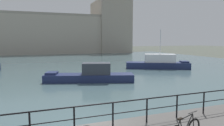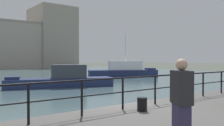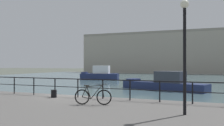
# 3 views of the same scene
# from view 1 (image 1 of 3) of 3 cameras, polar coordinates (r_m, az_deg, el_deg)

# --- Properties ---
(water_basin) EXTENTS (80.00, 60.00, 0.01)m
(water_basin) POSITION_cam_1_polar(r_m,az_deg,el_deg) (38.97, -17.60, -0.43)
(water_basin) COLOR #476066
(water_basin) RESTS_ON ground_plane
(harbor_building) EXTENTS (59.00, 13.55, 17.50)m
(harbor_building) POSITION_cam_1_polar(r_m,az_deg,el_deg) (70.99, -14.71, 7.78)
(harbor_building) COLOR #A89E8E
(harbor_building) RESTS_ON ground_plane
(moored_blue_motorboat) EXTENTS (9.38, 4.77, 1.96)m
(moored_blue_motorboat) POSITION_cam_1_polar(r_m,az_deg,el_deg) (22.25, -5.79, -3.24)
(moored_blue_motorboat) COLOR navy
(moored_blue_motorboat) RESTS_ON water_basin
(moored_small_launch) EXTENTS (9.40, 6.13, 5.88)m
(moored_small_launch) POSITION_cam_1_polar(r_m,az_deg,el_deg) (32.89, 12.46, 0.01)
(moored_small_launch) COLOR navy
(moored_small_launch) RESTS_ON water_basin
(quay_railing) EXTENTS (23.62, 0.07, 1.08)m
(quay_railing) POSITION_cam_1_polar(r_m,az_deg,el_deg) (8.24, -15.71, -14.03)
(quay_railing) COLOR black
(quay_railing) RESTS_ON quay_promenade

